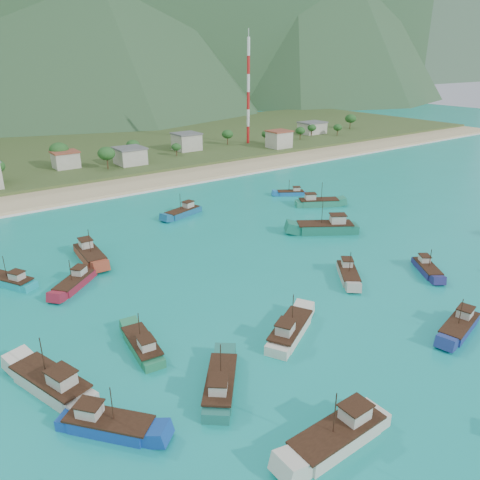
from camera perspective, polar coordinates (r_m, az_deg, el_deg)
ground at (r=75.02m, az=5.12°, el=-7.06°), size 600.00×600.00×0.00m
beach at (r=140.12m, az=-16.57°, el=5.89°), size 400.00×18.00×1.20m
land at (r=197.45m, az=-22.83°, el=9.51°), size 400.00×110.00×2.40m
surf_line at (r=131.48m, az=-15.12°, el=5.04°), size 400.00×2.50×0.08m
village at (r=160.65m, az=-19.09°, el=9.27°), size 222.11×25.68×7.31m
vegetation at (r=158.98m, az=-23.54°, el=8.68°), size 278.08×26.05×8.26m
radio_tower at (r=197.05m, az=1.02°, el=17.60°), size 1.20×1.20×40.79m
boat_5 at (r=72.88m, az=25.15°, el=-9.58°), size 10.17×5.05×5.77m
boat_7 at (r=113.02m, az=-6.95°, el=3.33°), size 10.57×5.79×5.99m
boat_8 at (r=89.44m, az=21.81°, el=-3.32°), size 6.90×8.44×5.03m
boat_9 at (r=121.10m, az=9.46°, el=4.49°), size 11.22×8.32×6.53m
boat_10 at (r=59.85m, az=-21.93°, el=-16.00°), size 7.26×12.65×7.18m
boat_12 at (r=63.59m, az=-11.79°, el=-12.59°), size 3.81×9.80×5.64m
boat_13 at (r=55.98m, az=-2.41°, el=-17.34°), size 9.03×10.02×6.17m
boat_14 at (r=129.74m, az=6.24°, el=5.66°), size 8.03×6.21×4.72m
boat_15 at (r=87.32m, az=-26.16°, el=-4.58°), size 7.11×9.53×5.56m
boat_16 at (r=83.09m, az=13.03°, el=-4.10°), size 8.00×9.02×5.52m
boat_18 at (r=102.79m, az=10.43°, el=1.44°), size 13.29×10.52×7.85m
boat_19 at (r=65.38m, az=6.10°, el=-11.01°), size 11.10×8.11×6.44m
boat_22 at (r=82.60m, az=-19.48°, el=-4.99°), size 8.96×8.27×5.57m
boat_23 at (r=53.14m, az=-15.83°, el=-20.89°), size 8.84×9.72×6.01m
boat_24 at (r=92.29m, az=-17.82°, el=-1.80°), size 3.95×11.54×6.72m
boat_26 at (r=51.01m, az=11.95°, el=-22.35°), size 11.82×3.57×6.97m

